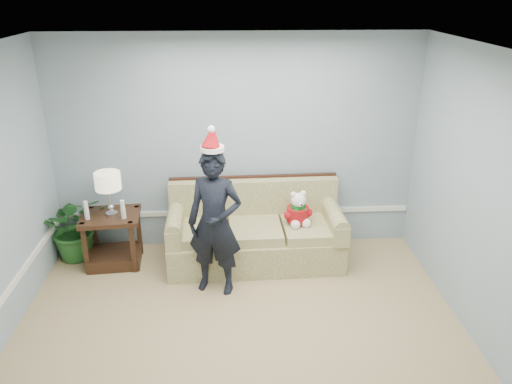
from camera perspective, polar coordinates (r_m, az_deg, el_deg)
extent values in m
cube|color=tan|center=(4.67, -1.58, -20.68)|extent=(4.50, 5.00, 0.02)
cube|color=white|center=(3.42, -2.08, 14.55)|extent=(4.50, 5.00, 0.02)
cube|color=#8497A8|center=(6.18, -2.38, 5.38)|extent=(4.50, 0.02, 2.70)
cube|color=white|center=(6.48, -2.25, -2.30)|extent=(4.48, 0.03, 0.06)
cube|color=brown|center=(6.17, -0.10, -6.27)|extent=(2.12, 0.96, 0.40)
cube|color=brown|center=(6.01, -6.27, -4.47)|extent=(0.64, 0.74, 0.12)
cube|color=brown|center=(6.01, -0.08, -4.34)|extent=(0.64, 0.74, 0.12)
cube|color=brown|center=(6.07, 6.05, -4.17)|extent=(0.64, 0.74, 0.12)
cube|color=brown|center=(6.26, -0.27, -0.94)|extent=(2.10, 0.26, 0.56)
cube|color=black|center=(6.22, -0.30, 1.67)|extent=(2.09, 0.12, 0.05)
cube|color=brown|center=(6.05, -9.19, -3.79)|extent=(0.21, 0.90, 0.24)
cube|color=brown|center=(6.14, 8.85, -3.36)|extent=(0.21, 0.90, 0.24)
cube|color=#3A2415|center=(6.18, -16.31, -2.72)|extent=(0.72, 0.62, 0.05)
cube|color=#3A2415|center=(6.43, -15.77, -7.18)|extent=(0.65, 0.55, 0.15)
cube|color=#3A2415|center=(6.20, -18.91, -6.14)|extent=(0.06, 0.06, 0.66)
cube|color=#3A2415|center=(6.07, -13.90, -6.16)|extent=(0.06, 0.06, 0.66)
cube|color=#3A2415|center=(6.57, -17.96, -4.30)|extent=(0.06, 0.06, 0.66)
cube|color=#3A2415|center=(6.45, -13.24, -4.28)|extent=(0.06, 0.06, 0.66)
cylinder|color=silver|center=(6.16, -16.16, -2.38)|extent=(0.14, 0.14, 0.03)
sphere|color=silver|center=(6.13, -16.24, -1.71)|extent=(0.08, 0.08, 0.08)
cylinder|color=silver|center=(6.07, -16.38, -0.58)|extent=(0.02, 0.02, 0.30)
cylinder|color=#FFF3CC|center=(6.00, -16.59, 1.22)|extent=(0.30, 0.30, 0.21)
cylinder|color=silver|center=(6.11, -18.76, -2.42)|extent=(0.06, 0.06, 0.12)
cylinder|color=white|center=(6.07, -18.89, -1.46)|extent=(0.05, 0.05, 0.10)
cylinder|color=silver|center=(6.01, -14.92, -2.38)|extent=(0.06, 0.06, 0.12)
cylinder|color=white|center=(5.96, -15.02, -1.40)|extent=(0.05, 0.05, 0.10)
imported|color=#246025|center=(6.55, -19.93, -3.75)|extent=(0.94, 0.88, 0.84)
imported|color=black|center=(5.37, -4.72, -3.56)|extent=(0.68, 0.54, 1.64)
cylinder|color=white|center=(5.05, -5.02, 4.98)|extent=(0.33, 0.33, 0.05)
cone|color=red|center=(5.04, -5.06, 6.37)|extent=(0.30, 0.32, 0.28)
sphere|color=white|center=(4.93, -5.13, 7.16)|extent=(0.07, 0.07, 0.07)
sphere|color=white|center=(6.00, 4.77, -2.52)|extent=(0.25, 0.25, 0.25)
cylinder|color=red|center=(6.00, 4.77, -2.52)|extent=(0.32, 0.32, 0.18)
cylinder|color=#0F641D|center=(5.95, 4.80, -1.67)|extent=(0.21, 0.21, 0.03)
sphere|color=white|center=(5.92, 4.25, -3.69)|extent=(0.11, 0.11, 0.11)
sphere|color=white|center=(5.94, 5.54, -3.65)|extent=(0.11, 0.11, 0.11)
sphere|color=white|center=(5.91, 4.85, -0.93)|extent=(0.18, 0.18, 0.18)
sphere|color=black|center=(5.82, 4.98, -1.49)|extent=(0.02, 0.02, 0.02)
sphere|color=white|center=(5.88, 4.26, -0.22)|extent=(0.07, 0.07, 0.07)
sphere|color=white|center=(5.90, 5.45, -0.19)|extent=(0.07, 0.07, 0.07)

